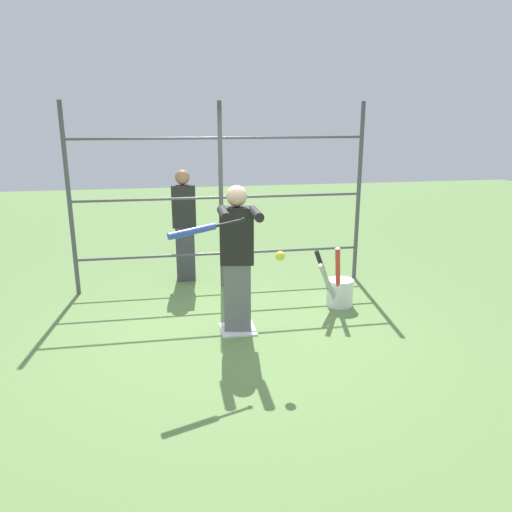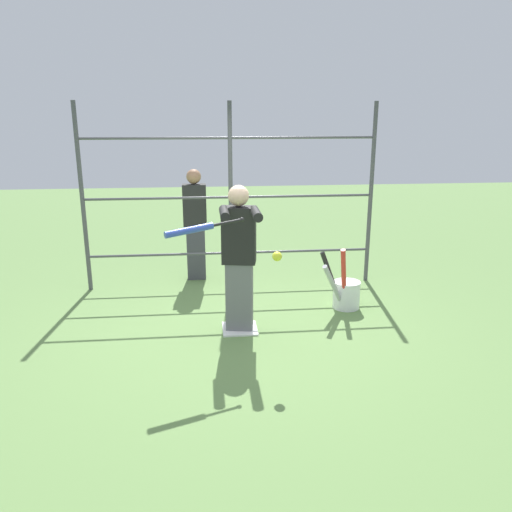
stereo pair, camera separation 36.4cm
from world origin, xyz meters
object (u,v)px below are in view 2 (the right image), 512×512
object	(u,v)px
batter	(239,255)
bystander_behind_fence	(195,223)
bat_bucket	(345,292)
softball_in_flight	(277,256)
baseball_bat_swinging	(196,229)

from	to	relation	value
batter	bystander_behind_fence	bearing A→B (deg)	-75.38
bystander_behind_fence	batter	bearing A→B (deg)	104.62
batter	bystander_behind_fence	xyz separation A→B (m)	(0.51, -1.97, -0.05)
batter	bat_bucket	xyz separation A→B (m)	(-1.39, -0.54, -0.69)
softball_in_flight	bystander_behind_fence	bearing A→B (deg)	-72.92
baseball_bat_swinging	bystander_behind_fence	world-z (taller)	bystander_behind_fence
baseball_bat_swinging	bystander_behind_fence	size ratio (longest dim) A/B	0.47
bat_bucket	bystander_behind_fence	world-z (taller)	bystander_behind_fence
baseball_bat_swinging	bystander_behind_fence	xyz separation A→B (m)	(0.06, -2.60, -0.50)
bat_bucket	softball_in_flight	bearing A→B (deg)	49.95
batter	bat_bucket	world-z (taller)	batter
softball_in_flight	bat_bucket	xyz separation A→B (m)	(-1.08, -1.28, -0.88)
batter	softball_in_flight	bearing A→B (deg)	113.33
batter	softball_in_flight	distance (m)	0.82
batter	baseball_bat_swinging	xyz separation A→B (m)	(0.45, 0.63, 0.45)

